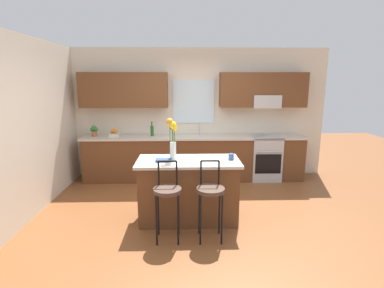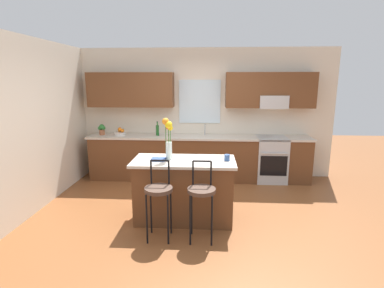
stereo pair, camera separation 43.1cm
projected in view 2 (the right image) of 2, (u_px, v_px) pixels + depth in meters
name	position (u px, v px, depth m)	size (l,w,h in m)	color
ground_plane	(195.00, 214.00, 4.62)	(14.00, 14.00, 0.00)	brown
wall_left	(38.00, 124.00, 4.78)	(0.12, 4.60, 2.70)	beige
back_wall_assembly	(201.00, 106.00, 6.23)	(5.60, 0.50, 2.70)	beige
counter_run	(199.00, 157.00, 6.18)	(4.56, 0.64, 0.92)	brown
sink_faucet	(205.00, 128.00, 6.19)	(0.02, 0.13, 0.23)	#B7BABC
oven_range	(271.00, 159.00, 6.07)	(0.60, 0.64, 0.92)	#B7BABC
kitchen_island	(184.00, 190.00, 4.37)	(1.48, 0.71, 0.92)	brown
bar_stool_near	(159.00, 193.00, 3.79)	(0.36, 0.36, 1.04)	black
bar_stool_middle	(202.00, 194.00, 3.76)	(0.36, 0.36, 1.04)	black
flower_vase	(168.00, 136.00, 4.23)	(0.15, 0.15, 0.61)	silver
mug_ceramic	(227.00, 158.00, 4.22)	(0.08, 0.08, 0.09)	#33518C
cookbook	(158.00, 159.00, 4.24)	(0.20, 0.15, 0.03)	navy
fruit_bowl_oranges	(120.00, 133.00, 6.18)	(0.24, 0.24, 0.16)	silver
bottle_olive_oil	(157.00, 130.00, 6.11)	(0.06, 0.06, 0.30)	#1E5923
potted_plant_small	(102.00, 129.00, 6.18)	(0.17, 0.11, 0.22)	#9E5B3D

